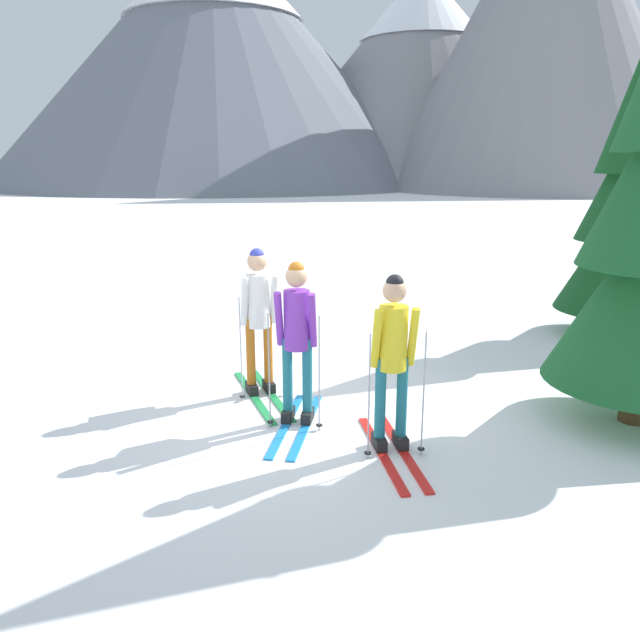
# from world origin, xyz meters

# --- Properties ---
(ground_plane) EXTENTS (400.00, 400.00, 0.00)m
(ground_plane) POSITION_xyz_m (0.00, 0.00, 0.00)
(ground_plane) COLOR white
(skier_in_white) EXTENTS (1.25, 1.65, 1.82)m
(skier_in_white) POSITION_xyz_m (-0.61, 0.57, 1.03)
(skier_in_white) COLOR green
(skier_in_white) RESTS_ON ground
(skier_in_purple) EXTENTS (0.61, 1.69, 1.80)m
(skier_in_purple) POSITION_xyz_m (0.08, -0.14, 1.02)
(skier_in_purple) COLOR #1E84D1
(skier_in_purple) RESTS_ON ground
(skier_in_yellow) EXTENTS (0.93, 1.64, 1.79)m
(skier_in_yellow) POSITION_xyz_m (1.16, -0.56, 0.99)
(skier_in_yellow) COLOR red
(skier_in_yellow) RESTS_ON ground
(pine_tree_mid) EXTENTS (1.82, 1.82, 4.40)m
(pine_tree_mid) POSITION_xyz_m (4.15, 4.44, 2.01)
(pine_tree_mid) COLOR #51381E
(pine_tree_mid) RESTS_ON ground
(mountain_ridge_distant) EXTENTS (106.12, 50.72, 27.46)m
(mountain_ridge_distant) POSITION_xyz_m (-3.07, 57.24, 12.66)
(mountain_ridge_distant) COLOR slate
(mountain_ridge_distant) RESTS_ON ground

